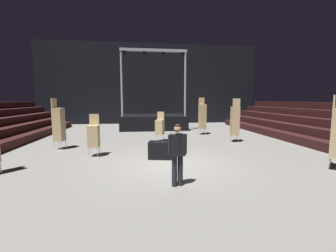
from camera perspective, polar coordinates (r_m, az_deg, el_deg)
ground_plane at (r=8.60m, az=0.50°, el=-9.89°), size 22.00×30.00×0.10m
arena_end_wall at (r=23.25m, az=-4.52°, el=10.57°), size 22.00×0.30×8.00m
stage_riser at (r=18.81m, az=-3.79°, el=1.32°), size 5.30×3.56×6.16m
man_with_tie at (r=6.24m, az=2.44°, el=-6.39°), size 0.57×0.32×1.75m
chair_stack_front_right at (r=13.06m, az=-2.09°, el=-0.13°), size 0.58×0.58×1.71m
chair_stack_mid_right at (r=15.76m, az=8.71°, el=2.49°), size 0.49×0.49×2.56m
chair_stack_mid_centre at (r=10.06m, az=-18.33°, el=-2.26°), size 0.47×0.47×1.79m
chair_stack_rear_left at (r=12.13m, az=-25.97°, el=0.48°), size 0.52×0.52×2.48m
chair_stack_rear_right at (r=13.36m, az=16.60°, el=1.38°), size 0.50×0.50×2.48m
equipment_road_case at (r=9.28m, az=-2.09°, el=-6.10°), size 1.00×0.77×0.70m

